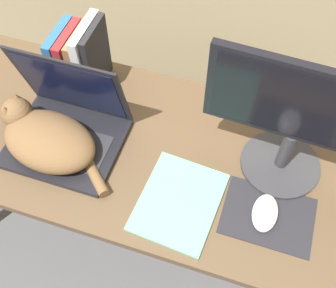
# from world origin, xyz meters

# --- Properties ---
(desk) EXTENTS (1.44, 0.61, 0.73)m
(desk) POSITION_xyz_m (0.00, 0.30, 0.65)
(desk) COLOR brown
(desk) RESTS_ON ground_plane
(laptop) EXTENTS (0.33, 0.28, 0.29)m
(laptop) POSITION_xyz_m (-0.13, 0.27, 0.79)
(laptop) COLOR black
(laptop) RESTS_ON desk
(cat) EXTENTS (0.39, 0.23, 0.13)m
(cat) POSITION_xyz_m (-0.17, 0.21, 0.79)
(cat) COLOR brown
(cat) RESTS_ON desk
(external_monitor) EXTENTS (0.49, 0.23, 0.40)m
(external_monitor) POSITION_xyz_m (0.49, 0.37, 0.95)
(external_monitor) COLOR #333338
(external_monitor) RESTS_ON desk
(mousepad) EXTENTS (0.24, 0.18, 0.00)m
(mousepad) POSITION_xyz_m (0.49, 0.20, 0.74)
(mousepad) COLOR #232328
(mousepad) RESTS_ON desk
(computer_mouse) EXTENTS (0.07, 0.11, 0.03)m
(computer_mouse) POSITION_xyz_m (0.48, 0.19, 0.75)
(computer_mouse) COLOR silver
(computer_mouse) RESTS_ON mousepad
(book_row) EXTENTS (0.15, 0.17, 0.24)m
(book_row) POSITION_xyz_m (-0.19, 0.50, 0.84)
(book_row) COLOR #285B93
(book_row) RESTS_ON desk
(notepad) EXTENTS (0.23, 0.28, 0.01)m
(notepad) POSITION_xyz_m (0.25, 0.16, 0.74)
(notepad) COLOR #6BBC93
(notepad) RESTS_ON desk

